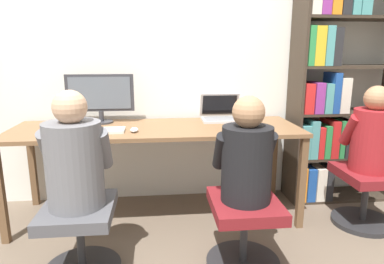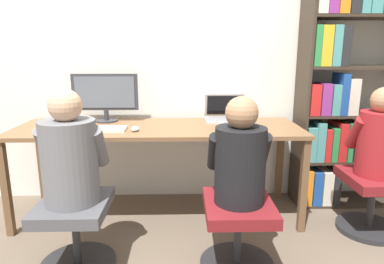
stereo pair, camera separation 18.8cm
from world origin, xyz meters
The scene contains 14 objects.
ground_plane centered at (0.00, 0.00, 0.00)m, with size 14.00×14.00×0.00m, color brown.
wall_back centered at (0.00, 0.77, 1.30)m, with size 10.00×0.05×2.60m.
desk centered at (0.00, 0.35, 0.68)m, with size 2.22×0.70×0.74m.
desktop_monitor centered at (-0.45, 0.56, 0.96)m, with size 0.54×0.18×0.40m.
laptop centered at (0.55, 0.58, 0.79)m, with size 0.34×0.28×0.22m.
keyboard centered at (-0.45, 0.22, 0.75)m, with size 0.43×0.16×0.03m.
computer_mouse_by_keyboard centered at (-0.16, 0.20, 0.76)m, with size 0.06×0.11×0.03m.
office_chair_left centered at (-0.46, -0.36, 0.26)m, with size 0.46×0.47×0.44m.
office_chair_right centered at (0.53, -0.39, 0.26)m, with size 0.46×0.47×0.44m.
person_at_monitor centered at (-0.46, -0.35, 0.73)m, with size 0.39×0.34×0.67m.
person_at_laptop centered at (0.53, -0.38, 0.71)m, with size 0.36×0.31×0.63m.
bookshelf centered at (1.50, 0.53, 0.98)m, with size 0.92×0.33×1.99m.
office_chair_side centered at (1.59, 0.04, 0.26)m, with size 0.46×0.47×0.44m.
person_near_shelf centered at (1.59, 0.04, 0.72)m, with size 0.36×0.31×0.64m.
Camera 1 is at (0.01, -2.26, 1.31)m, focal length 32.00 mm.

